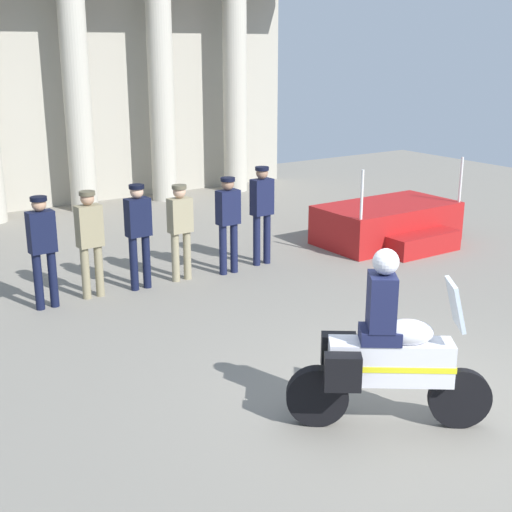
% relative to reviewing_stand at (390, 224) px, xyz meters
% --- Properties ---
extents(ground_plane, '(28.27, 28.27, 0.00)m').
position_rel_reviewing_stand_xyz_m(ground_plane, '(-4.52, -4.98, -0.37)').
color(ground_plane, gray).
extents(colonnade_backdrop, '(12.34, 1.47, 5.85)m').
position_rel_reviewing_stand_xyz_m(colonnade_backdrop, '(-3.95, 6.70, 2.79)').
color(colonnade_backdrop, '#A49F91').
rests_on(colonnade_backdrop, ground_plane).
extents(reviewing_stand, '(2.77, 2.00, 1.67)m').
position_rel_reviewing_stand_xyz_m(reviewing_stand, '(0.00, 0.00, 0.00)').
color(reviewing_stand, '#A51919').
rests_on(reviewing_stand, ground_plane).
extents(officer_in_row_0, '(0.39, 0.24, 1.69)m').
position_rel_reviewing_stand_xyz_m(officer_in_row_0, '(-6.82, 0.19, 0.63)').
color(officer_in_row_0, black).
rests_on(officer_in_row_0, ground_plane).
extents(officer_in_row_1, '(0.39, 0.24, 1.68)m').
position_rel_reviewing_stand_xyz_m(officer_in_row_1, '(-6.07, 0.26, 0.62)').
color(officer_in_row_1, '#847A5B').
rests_on(officer_in_row_1, ground_plane).
extents(officer_in_row_2, '(0.39, 0.24, 1.70)m').
position_rel_reviewing_stand_xyz_m(officer_in_row_2, '(-5.28, 0.20, 0.64)').
color(officer_in_row_2, black).
rests_on(officer_in_row_2, ground_plane).
extents(officer_in_row_3, '(0.39, 0.24, 1.61)m').
position_rel_reviewing_stand_xyz_m(officer_in_row_3, '(-4.53, 0.23, 0.58)').
color(officer_in_row_3, gray).
rests_on(officer_in_row_3, ground_plane).
extents(officer_in_row_4, '(0.39, 0.24, 1.67)m').
position_rel_reviewing_stand_xyz_m(officer_in_row_4, '(-3.68, 0.10, 0.62)').
color(officer_in_row_4, '#141938').
rests_on(officer_in_row_4, ground_plane).
extents(officer_in_row_5, '(0.39, 0.24, 1.76)m').
position_rel_reviewing_stand_xyz_m(officer_in_row_5, '(-2.91, 0.22, 0.67)').
color(officer_in_row_5, '#141938').
rests_on(officer_in_row_5, ground_plane).
extents(motorcycle_with_rider, '(1.76, 1.34, 1.90)m').
position_rel_reviewing_stand_xyz_m(motorcycle_with_rider, '(-5.08, -5.10, 0.43)').
color(motorcycle_with_rider, black).
rests_on(motorcycle_with_rider, ground_plane).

